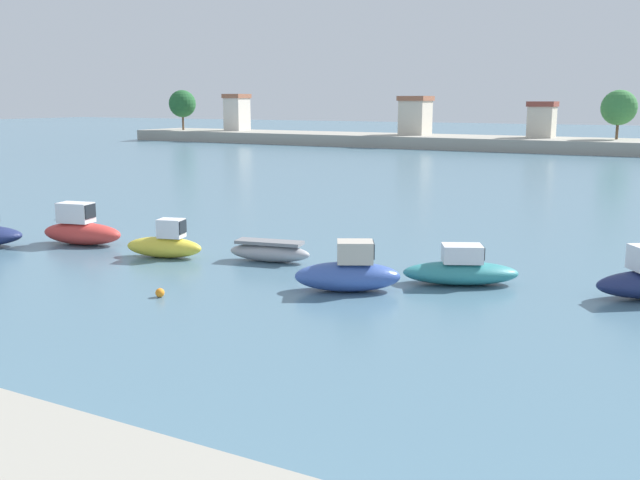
# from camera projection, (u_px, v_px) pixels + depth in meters

# --- Properties ---
(moored_boat_2) EXTENTS (4.31, 2.35, 1.99)m
(moored_boat_2) POSITION_uv_depth(u_px,v_px,m) (81.00, 230.00, 33.62)
(moored_boat_2) COLOR #C63833
(moored_boat_2) RESTS_ON ground
(moored_boat_3) EXTENTS (3.64, 2.00, 1.72)m
(moored_boat_3) POSITION_uv_depth(u_px,v_px,m) (165.00, 244.00, 30.81)
(moored_boat_3) COLOR yellow
(moored_boat_3) RESTS_ON ground
(moored_boat_4) EXTENTS (3.73, 1.71, 0.90)m
(moored_boat_4) POSITION_uv_depth(u_px,v_px,m) (270.00, 252.00, 30.07)
(moored_boat_4) COLOR #9E9EA3
(moored_boat_4) RESTS_ON ground
(moored_boat_5) EXTENTS (4.06, 3.08, 1.83)m
(moored_boat_5) POSITION_uv_depth(u_px,v_px,m) (349.00, 273.00, 25.38)
(moored_boat_5) COLOR #3856A8
(moored_boat_5) RESTS_ON ground
(moored_boat_6) EXTENTS (4.56, 3.31, 1.49)m
(moored_boat_6) POSITION_uv_depth(u_px,v_px,m) (461.00, 270.00, 26.34)
(moored_boat_6) COLOR teal
(moored_boat_6) RESTS_ON ground
(mooring_buoy_0) EXTENTS (0.32, 0.32, 0.32)m
(mooring_buoy_0) POSITION_uv_depth(u_px,v_px,m) (160.00, 293.00, 24.65)
(mooring_buoy_0) COLOR orange
(mooring_buoy_0) RESTS_ON ground
(mooring_buoy_1) EXTENTS (0.38, 0.38, 0.38)m
(mooring_buoy_1) POSITION_uv_depth(u_px,v_px,m) (63.00, 216.00, 40.75)
(mooring_buoy_1) COLOR white
(mooring_buoy_1) RESTS_ON ground
(distant_shoreline) EXTENTS (119.15, 11.42, 8.52)m
(distant_shoreline) POSITION_uv_depth(u_px,v_px,m) (466.00, 137.00, 101.13)
(distant_shoreline) COLOR #9E998C
(distant_shoreline) RESTS_ON ground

